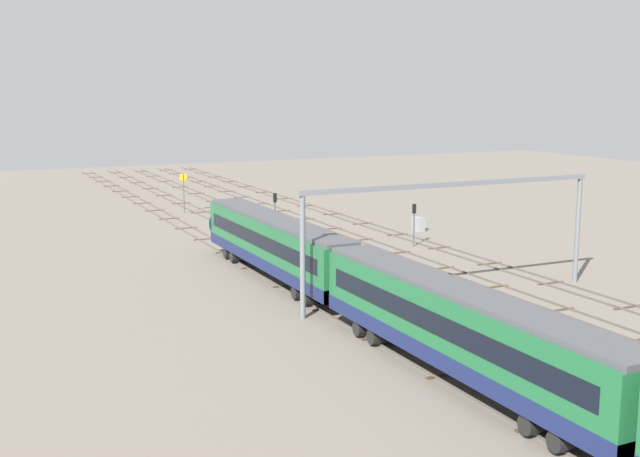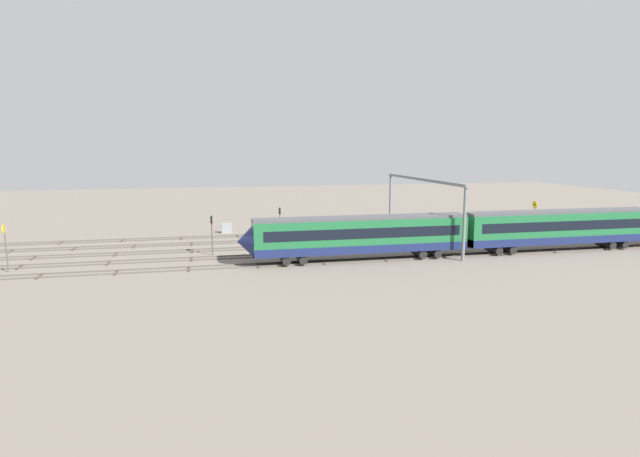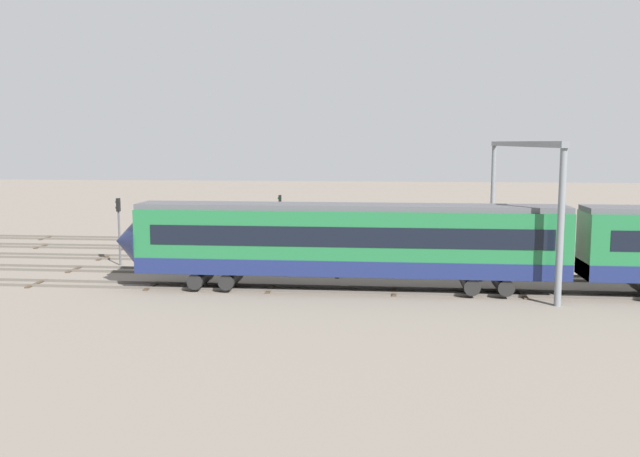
# 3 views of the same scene
# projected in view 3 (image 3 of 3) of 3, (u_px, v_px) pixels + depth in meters

# --- Properties ---
(ground_plane) EXTENTS (199.86, 199.86, 0.00)m
(ground_plane) POSITION_uv_depth(u_px,v_px,m) (343.00, 262.00, 48.26)
(ground_plane) COLOR slate
(track_near_foreground) EXTENTS (183.86, 2.40, 0.16)m
(track_near_foreground) POSITION_uv_depth(u_px,v_px,m) (351.00, 242.00, 57.50)
(track_near_foreground) COLOR #59544C
(track_near_foreground) RESTS_ON ground
(track_second_near) EXTENTS (183.86, 2.40, 0.16)m
(track_second_near) POSITION_uv_depth(u_px,v_px,m) (347.00, 251.00, 52.88)
(track_second_near) COLOR #59544C
(track_second_near) RESTS_ON ground
(track_middle) EXTENTS (183.86, 2.40, 0.16)m
(track_middle) POSITION_uv_depth(u_px,v_px,m) (343.00, 261.00, 48.25)
(track_middle) COLOR #59544C
(track_middle) RESTS_ON ground
(track_second_far) EXTENTS (183.86, 2.40, 0.16)m
(track_second_far) POSITION_uv_depth(u_px,v_px,m) (338.00, 274.00, 43.63)
(track_second_far) COLOR #59544C
(track_second_far) RESTS_ON ground
(track_with_train) EXTENTS (183.86, 2.40, 0.16)m
(track_with_train) POSITION_uv_depth(u_px,v_px,m) (332.00, 289.00, 39.00)
(track_with_train) COLOR #59544C
(track_with_train) RESTS_ON ground
(overhead_gantry) EXTENTS (0.40, 23.84, 8.46)m
(overhead_gantry) POSITION_uv_depth(u_px,v_px,m) (520.00, 168.00, 46.01)
(overhead_gantry) COLOR slate
(overhead_gantry) RESTS_ON ground
(signal_light_trackside_approach) EXTENTS (0.31, 0.32, 4.63)m
(signal_light_trackside_approach) POSITION_uv_depth(u_px,v_px,m) (119.00, 222.00, 46.63)
(signal_light_trackside_approach) COLOR #4C4C51
(signal_light_trackside_approach) RESTS_ON ground
(signal_light_trackside_departure) EXTENTS (0.31, 0.32, 4.11)m
(signal_light_trackside_departure) POSITION_uv_depth(u_px,v_px,m) (280.00, 212.00, 56.06)
(signal_light_trackside_departure) COLOR #4C4C51
(signal_light_trackside_departure) RESTS_ON ground
(relay_cabinet) EXTENTS (1.52, 0.77, 1.44)m
(relay_cabinet) POSITION_uv_depth(u_px,v_px,m) (211.00, 227.00, 62.02)
(relay_cabinet) COLOR gray
(relay_cabinet) RESTS_ON ground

